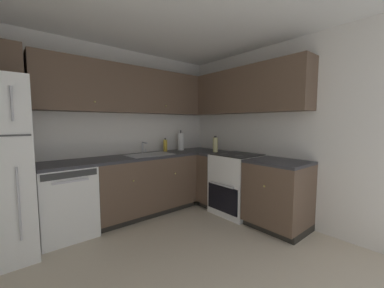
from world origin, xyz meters
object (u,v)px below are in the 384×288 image
object	(u,v)px
paper_towel_roll	(181,142)
oil_bottle	(215,145)
soap_bottle	(165,145)
dishwasher	(66,201)
oven_range	(237,183)

from	to	relation	value
paper_towel_roll	oil_bottle	bearing A→B (deg)	-65.83
soap_bottle	oil_bottle	size ratio (longest dim) A/B	0.85
dishwasher	oven_range	size ratio (longest dim) A/B	0.82
soap_bottle	paper_towel_roll	world-z (taller)	paper_towel_roll
oven_range	oil_bottle	distance (m)	0.71
soap_bottle	oil_bottle	world-z (taller)	oil_bottle
oven_range	paper_towel_roll	distance (m)	1.22
dishwasher	oil_bottle	size ratio (longest dim) A/B	3.21
dishwasher	oven_range	bearing A→B (deg)	-22.14
paper_towel_roll	oven_range	bearing A→B (deg)	-74.71
oil_bottle	paper_towel_roll	bearing A→B (deg)	114.17
dishwasher	oven_range	distance (m)	2.31
oven_range	oil_bottle	size ratio (longest dim) A/B	3.91
oil_bottle	oven_range	bearing A→B (deg)	-87.54
dishwasher	soap_bottle	world-z (taller)	soap_bottle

